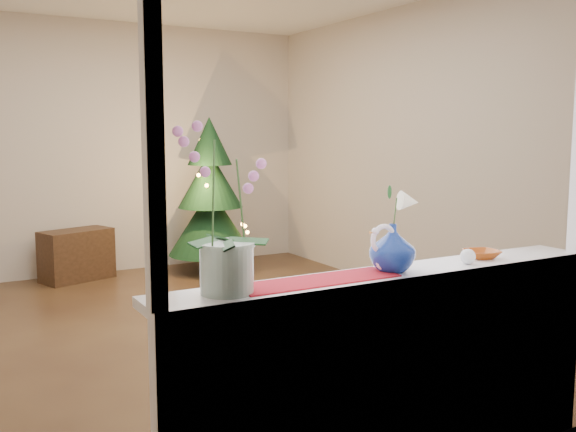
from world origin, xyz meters
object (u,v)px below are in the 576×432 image
Objects in this scene: orchid_pot at (226,209)px; swan at (392,249)px; xmas_tree at (210,195)px; paperweight at (468,257)px; blue_vase at (392,244)px; amber_dish at (482,255)px; side_table at (77,255)px.

orchid_pot reaches higher than swan.
swan is 0.14× the size of xmas_tree.
xmas_tree reaches higher than swan.
paperweight is (0.40, -0.04, -0.06)m from swan.
blue_vase is 0.41m from paperweight.
paperweight is at bearing -156.94° from amber_dish.
side_table is at bearing 85.51° from orchid_pot.
blue_vase is 3.39× the size of paperweight.
swan is 0.33× the size of side_table.
amber_dish is at bearing 0.72° from orchid_pot.
paperweight is at bearing -2.51° from orchid_pot.
blue_vase is at bearing -0.12° from orchid_pot.
orchid_pot is at bearing -175.19° from swan.
swan is at bearing 173.74° from paperweight.
amber_dish is at bearing -95.37° from xmas_tree.
xmas_tree is (0.40, 4.30, -0.09)m from amber_dish.
blue_vase is at bearing -102.55° from xmas_tree.
xmas_tree is at bearing 82.64° from paperweight.
paperweight is at bearing -97.36° from xmas_tree.
side_table is at bearing 99.90° from paperweight.
swan is 1.67× the size of amber_dish.
paperweight is 0.17m from amber_dish.
xmas_tree is (1.74, 4.32, -0.39)m from orchid_pot.
blue_vase is at bearing -178.11° from amber_dish.
swan is 0.57m from amber_dish.
xmas_tree is (0.96, 4.32, -0.19)m from blue_vase.
blue_vase is (0.01, 0.01, 0.02)m from swan.
blue_vase is 0.57m from amber_dish.
paperweight is (1.17, -0.05, -0.28)m from orchid_pot.
paperweight is at bearing -99.47° from side_table.
side_table is at bearing 95.16° from blue_vase.
swan is at bearing -104.29° from side_table.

